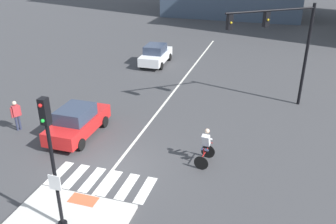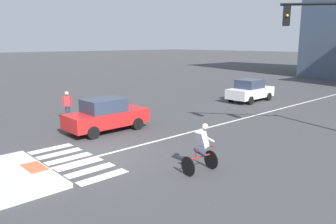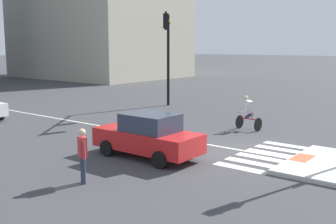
{
  "view_description": "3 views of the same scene",
  "coord_description": "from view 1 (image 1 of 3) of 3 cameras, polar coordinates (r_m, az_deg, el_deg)",
  "views": [
    {
      "loc": [
        6.4,
        -12.02,
        9.16
      ],
      "look_at": [
        1.43,
        4.11,
        1.18
      ],
      "focal_mm": 38.66,
      "sensor_mm": 36.0,
      "label": 1
    },
    {
      "loc": [
        10.98,
        -6.27,
        4.32
      ],
      "look_at": [
        -0.26,
        4.11,
        1.12
      ],
      "focal_mm": 35.6,
      "sensor_mm": 36.0,
      "label": 2
    },
    {
      "loc": [
        -14.07,
        -7.28,
        4.09
      ],
      "look_at": [
        0.89,
        4.4,
        1.0
      ],
      "focal_mm": 44.03,
      "sensor_mm": 36.0,
      "label": 3
    }
  ],
  "objects": [
    {
      "name": "pedestrian_at_curb_left",
      "position": [
        20.61,
        -22.83,
        -0.17
      ],
      "size": [
        0.36,
        0.49,
        1.67
      ],
      "color": "#2D334C",
      "rests_on": "ground"
    },
    {
      "name": "cyclist",
      "position": [
        16.32,
        5.94,
        -5.37
      ],
      "size": [
        0.76,
        1.15,
        1.68
      ],
      "color": "black",
      "rests_on": "ground"
    },
    {
      "name": "ground_plane",
      "position": [
        16.42,
        -9.13,
        -8.98
      ],
      "size": [
        300.0,
        300.0,
        0.0
      ],
      "primitive_type": "plane",
      "color": "#3D3D3F"
    },
    {
      "name": "lane_centre_line",
      "position": [
        24.67,
        1.13,
        3.52
      ],
      "size": [
        0.14,
        28.0,
        0.01
      ],
      "primitive_type": "cube",
      "color": "silver",
      "rests_on": "ground"
    },
    {
      "name": "car_white_westbound_distant",
      "position": [
        29.8,
        -1.95,
        9.03
      ],
      "size": [
        1.94,
        4.15,
        1.64
      ],
      "color": "white",
      "rests_on": "ground"
    },
    {
      "name": "crosswalk_stripe_c",
      "position": [
        15.94,
        -11.86,
        -10.38
      ],
      "size": [
        0.44,
        1.8,
        0.01
      ],
      "primitive_type": "cube",
      "color": "silver",
      "rests_on": "ground"
    },
    {
      "name": "traffic_light_mast",
      "position": [
        21.5,
        17.62,
        11.05
      ],
      "size": [
        4.53,
        3.4,
        6.09
      ],
      "color": "black",
      "rests_on": "ground"
    },
    {
      "name": "crosswalk_stripe_d",
      "position": [
        15.61,
        -9.21,
        -10.98
      ],
      "size": [
        0.44,
        1.8,
        0.01
      ],
      "primitive_type": "cube",
      "color": "silver",
      "rests_on": "ground"
    },
    {
      "name": "crosswalk_stripe_a",
      "position": [
        16.69,
        -16.79,
        -9.2
      ],
      "size": [
        0.44,
        1.8,
        0.01
      ],
      "primitive_type": "cube",
      "color": "silver",
      "rests_on": "ground"
    },
    {
      "name": "crosswalk_stripe_b",
      "position": [
        16.3,
        -14.38,
        -9.79
      ],
      "size": [
        0.44,
        1.8,
        0.01
      ],
      "primitive_type": "cube",
      "color": "silver",
      "rests_on": "ground"
    },
    {
      "name": "signal_pole",
      "position": [
        12.08,
        -17.91,
        -6.38
      ],
      "size": [
        0.44,
        0.38,
        4.84
      ],
      "color": "black",
      "rests_on": "traffic_island"
    },
    {
      "name": "car_red_westbound_near",
      "position": [
        19.06,
        -14.08,
        -1.49
      ],
      "size": [
        1.86,
        4.11,
        1.64
      ],
      "color": "red",
      "rests_on": "ground"
    },
    {
      "name": "tactile_pad_front",
      "position": [
        14.69,
        -13.21,
        -13.31
      ],
      "size": [
        1.1,
        0.6,
        0.01
      ],
      "primitive_type": "cube",
      "color": "#DB5B38",
      "rests_on": "traffic_island"
    },
    {
      "name": "crosswalk_stripe_e",
      "position": [
        15.32,
        -6.44,
        -11.58
      ],
      "size": [
        0.44,
        1.8,
        0.01
      ],
      "primitive_type": "cube",
      "color": "silver",
      "rests_on": "ground"
    },
    {
      "name": "crosswalk_stripe_f",
      "position": [
        15.07,
        -3.56,
        -12.17
      ],
      "size": [
        0.44,
        1.8,
        0.01
      ],
      "primitive_type": "cube",
      "color": "silver",
      "rests_on": "ground"
    }
  ]
}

